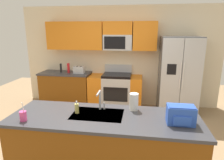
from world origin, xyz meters
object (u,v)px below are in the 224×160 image
object	(u,v)px
refrigerator	(178,76)
drink_cup_pink	(23,116)
toaster	(79,70)
pepper_mill	(61,68)
sink_faucet	(100,99)
soap_dispenser	(77,108)
paper_towel_roll	(134,102)
bottle_red	(68,68)
backpack	(181,114)
range_oven	(115,91)

from	to	relation	value
refrigerator	drink_cup_pink	world-z (taller)	refrigerator
toaster	pepper_mill	world-z (taller)	pepper_mill
sink_faucet	soap_dispenser	size ratio (longest dim) A/B	1.66
soap_dispenser	toaster	bearing A→B (deg)	107.13
refrigerator	drink_cup_pink	size ratio (longest dim) A/B	7.62
refrigerator	toaster	bearing A→B (deg)	179.55
refrigerator	toaster	xyz separation A→B (m)	(-2.49, 0.02, 0.07)
soap_dispenser	paper_towel_roll	world-z (taller)	paper_towel_roll
refrigerator	pepper_mill	xyz separation A→B (m)	(-3.00, 0.07, 0.09)
toaster	pepper_mill	xyz separation A→B (m)	(-0.52, 0.05, 0.03)
toaster	bottle_red	size ratio (longest dim) A/B	1.11
pepper_mill	drink_cup_pink	size ratio (longest dim) A/B	0.96
sink_faucet	backpack	distance (m)	1.07
sink_faucet	drink_cup_pink	xyz separation A→B (m)	(-0.87, -0.47, -0.10)
range_oven	bottle_red	distance (m)	1.37
range_oven	bottle_red	bearing A→B (deg)	-178.23
bottle_red	soap_dispenser	xyz separation A→B (m)	(1.04, -2.43, -0.06)
refrigerator	pepper_mill	bearing A→B (deg)	178.68
pepper_mill	bottle_red	bearing A→B (deg)	-8.98
drink_cup_pink	sink_faucet	bearing A→B (deg)	28.20
toaster	bottle_red	distance (m)	0.29
drink_cup_pink	pepper_mill	bearing A→B (deg)	103.77
toaster	backpack	size ratio (longest dim) A/B	0.88
range_oven	backpack	bearing A→B (deg)	-66.53
sink_faucet	paper_towel_roll	xyz separation A→B (m)	(0.47, 0.08, -0.05)
soap_dispenser	range_oven	bearing A→B (deg)	85.30
bottle_red	drink_cup_pink	size ratio (longest dim) A/B	1.04
soap_dispenser	backpack	xyz separation A→B (m)	(1.33, -0.11, 0.05)
range_oven	sink_faucet	xyz separation A→B (m)	(0.09, -2.33, 0.62)
toaster	paper_towel_roll	bearing A→B (deg)	-55.65
sink_faucet	toaster	bearing A→B (deg)	114.50
refrigerator	toaster	size ratio (longest dim) A/B	6.61
bottle_red	sink_faucet	size ratio (longest dim) A/B	0.90
sink_faucet	backpack	bearing A→B (deg)	-13.98
toaster	sink_faucet	bearing A→B (deg)	-65.50
soap_dispenser	paper_towel_roll	size ratio (longest dim) A/B	0.71
range_oven	soap_dispenser	distance (m)	2.53
refrigerator	sink_faucet	distance (m)	2.68
range_oven	drink_cup_pink	xyz separation A→B (m)	(-0.78, -2.79, 0.52)
soap_dispenser	backpack	bearing A→B (deg)	-4.84
pepper_mill	paper_towel_roll	size ratio (longest dim) A/B	0.97
paper_towel_roll	soap_dispenser	bearing A→B (deg)	-163.75
pepper_mill	backpack	size ratio (longest dim) A/B	0.73
toaster	backpack	world-z (taller)	backpack
sink_faucet	drink_cup_pink	distance (m)	0.99
soap_dispenser	paper_towel_roll	bearing A→B (deg)	16.25
range_oven	toaster	xyz separation A→B (m)	(-0.95, -0.05, 0.55)
drink_cup_pink	bottle_red	bearing A→B (deg)	99.42
pepper_mill	sink_faucet	bearing A→B (deg)	-56.23
bottle_red	soap_dispenser	bearing A→B (deg)	-66.92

